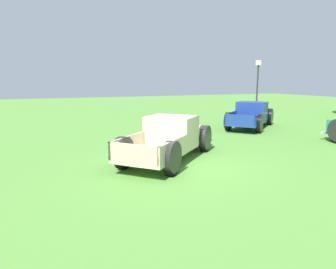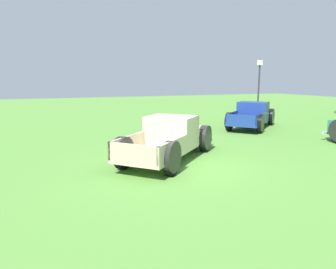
{
  "view_description": "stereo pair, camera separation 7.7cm",
  "coord_description": "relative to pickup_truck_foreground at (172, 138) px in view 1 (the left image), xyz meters",
  "views": [
    {
      "loc": [
        8.91,
        -3.98,
        2.8
      ],
      "look_at": [
        -0.75,
        0.06,
        0.9
      ],
      "focal_mm": 32.56,
      "sensor_mm": 36.0,
      "label": 1
    },
    {
      "loc": [
        8.94,
        -3.91,
        2.8
      ],
      "look_at": [
        -0.75,
        0.06,
        0.9
      ],
      "focal_mm": 32.56,
      "sensor_mm": 36.0,
      "label": 2
    }
  ],
  "objects": [
    {
      "name": "ground_plane",
      "position": [
        1.0,
        -0.32,
        -0.72
      ],
      "size": [
        80.0,
        80.0,
        0.0
      ],
      "primitive_type": "plane",
      "color": "#548C38"
    },
    {
      "name": "pickup_truck_foreground",
      "position": [
        0.0,
        0.0,
        0.0
      ],
      "size": [
        4.68,
        4.79,
        1.52
      ],
      "color": "#C6B793",
      "rests_on": "ground_plane"
    },
    {
      "name": "pickup_truck_behind_right",
      "position": [
        -4.74,
        7.22,
        -0.01
      ],
      "size": [
        4.45,
        4.87,
        1.5
      ],
      "color": "navy",
      "rests_on": "ground_plane"
    },
    {
      "name": "lamp_post_far",
      "position": [
        -8.83,
        10.8,
        1.52
      ],
      "size": [
        0.36,
        0.36,
        4.27
      ],
      "color": "#2D2D33",
      "rests_on": "ground_plane"
    }
  ]
}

